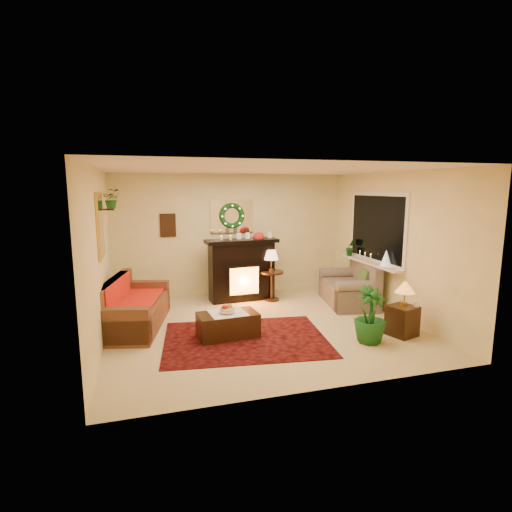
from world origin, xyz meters
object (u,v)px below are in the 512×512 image
object	(u,v)px
sofa	(135,302)
fireplace	(242,274)
side_table_round	(272,285)
loveseat	(348,283)
coffee_table	(228,324)
end_table_square	(402,319)

from	to	relation	value
sofa	fireplace	xyz separation A→B (m)	(2.11, 1.10, 0.12)
side_table_round	fireplace	bearing A→B (deg)	159.31
fireplace	loveseat	size ratio (longest dim) A/B	0.91
side_table_round	coffee_table	xyz separation A→B (m)	(-1.32, -1.77, -0.12)
fireplace	end_table_square	xyz separation A→B (m)	(1.94, -2.69, -0.28)
fireplace	loveseat	bearing A→B (deg)	-27.11
loveseat	coffee_table	world-z (taller)	loveseat
fireplace	side_table_round	size ratio (longest dim) A/B	2.13
loveseat	coffee_table	size ratio (longest dim) A/B	1.57
sofa	coffee_table	size ratio (longest dim) A/B	2.07
end_table_square	sofa	bearing A→B (deg)	158.57
fireplace	coffee_table	xyz separation A→B (m)	(-0.73, -2.00, -0.34)
fireplace	loveseat	xyz separation A→B (m)	(1.99, -0.88, -0.13)
fireplace	coffee_table	bearing A→B (deg)	-113.24
fireplace	end_table_square	size ratio (longest dim) A/B	2.74
sofa	coffee_table	xyz separation A→B (m)	(1.39, -0.90, -0.22)
side_table_round	coffee_table	size ratio (longest dim) A/B	0.67
loveseat	coffee_table	bearing A→B (deg)	-146.49
side_table_round	end_table_square	size ratio (longest dim) A/B	1.29
sofa	loveseat	xyz separation A→B (m)	(4.10, 0.22, -0.01)
loveseat	sofa	bearing A→B (deg)	-165.86
loveseat	side_table_round	world-z (taller)	loveseat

